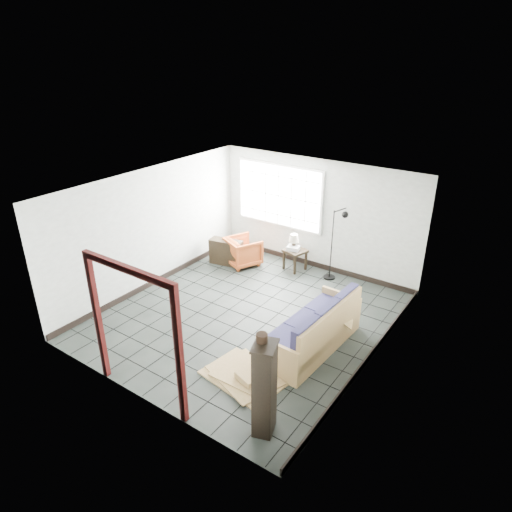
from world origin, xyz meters
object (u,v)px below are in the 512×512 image
Objects in this scene: futon_sofa at (315,332)px; side_table at (295,253)px; armchair at (243,250)px; tall_shelf at (264,389)px.

futon_sofa reaches higher than side_table.
tall_shelf reaches higher than armchair.
futon_sofa is 1.52× the size of tall_shelf.
tall_shelf is at bearing -77.99° from futon_sofa.
side_table is at bearing -133.58° from armchair.
armchair is at bearing -157.91° from side_table.
armchair is (-3.03, 2.02, 0.03)m from futon_sofa.
futon_sofa is 3.90× the size of side_table.
side_table is (-1.86, 2.49, 0.07)m from futon_sofa.
side_table is (1.17, 0.47, 0.04)m from armchair.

